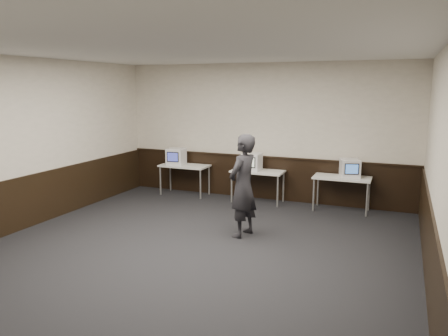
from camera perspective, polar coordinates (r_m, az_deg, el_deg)
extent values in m
plane|color=black|center=(7.09, -4.91, -11.41)|extent=(8.00, 8.00, 0.00)
plane|color=white|center=(6.60, -5.36, 15.32)|extent=(8.00, 8.00, 0.00)
plane|color=beige|center=(10.34, 5.19, 4.69)|extent=(7.00, 0.00, 7.00)
plane|color=beige|center=(8.83, -25.74, 2.70)|extent=(0.00, 8.00, 8.00)
plane|color=beige|center=(5.94, 26.41, -0.70)|extent=(0.00, 8.00, 8.00)
cube|color=black|center=(10.49, 5.06, -1.31)|extent=(6.98, 0.04, 1.00)
cube|color=black|center=(9.01, -25.09, -4.25)|extent=(0.04, 7.98, 1.00)
cube|color=black|center=(6.22, 25.39, -10.67)|extent=(0.04, 7.98, 1.00)
cube|color=black|center=(10.38, 5.07, 1.48)|extent=(6.98, 0.06, 0.04)
cube|color=white|center=(10.82, -5.18, 0.29)|extent=(1.20, 0.60, 0.04)
cylinder|color=#999999|center=(10.94, -8.31, -1.66)|extent=(0.04, 0.04, 0.71)
cylinder|color=#999999|center=(10.43, -3.10, -2.16)|extent=(0.04, 0.04, 0.71)
cylinder|color=#999999|center=(11.36, -7.02, -1.17)|extent=(0.04, 0.04, 0.71)
cylinder|color=#999999|center=(10.87, -1.96, -1.63)|extent=(0.04, 0.04, 0.71)
cube|color=white|center=(10.09, 4.43, -0.44)|extent=(1.20, 0.60, 0.04)
cylinder|color=#999999|center=(10.12, 1.00, -2.55)|extent=(0.04, 0.04, 0.71)
cylinder|color=#999999|center=(9.78, 7.01, -3.08)|extent=(0.04, 0.04, 0.71)
cylinder|color=#999999|center=(10.58, 1.99, -1.98)|extent=(0.04, 0.04, 0.71)
cylinder|color=#999999|center=(10.25, 7.76, -2.47)|extent=(0.04, 0.04, 0.71)
cube|color=white|center=(9.69, 15.18, -1.24)|extent=(1.20, 0.60, 0.04)
cylinder|color=#999999|center=(9.61, 11.62, -3.47)|extent=(0.04, 0.04, 0.71)
cylinder|color=#999999|center=(9.48, 18.17, -3.98)|extent=(0.04, 0.04, 0.71)
cylinder|color=#999999|center=(10.09, 12.16, -2.83)|extent=(0.04, 0.04, 0.71)
cylinder|color=#999999|center=(9.96, 18.40, -3.30)|extent=(0.04, 0.04, 0.71)
cube|color=white|center=(10.86, -6.26, 1.50)|extent=(0.45, 0.47, 0.41)
cube|color=black|center=(10.66, -6.71, 1.44)|extent=(0.31, 0.05, 0.24)
cube|color=#3C45B3|center=(10.65, -6.73, 1.43)|extent=(0.26, 0.03, 0.20)
cube|color=white|center=(10.07, 3.67, 0.83)|extent=(0.40, 0.42, 0.40)
cube|color=black|center=(9.87, 3.28, 0.75)|extent=(0.30, 0.02, 0.24)
cube|color=beige|center=(9.86, 3.26, 0.74)|extent=(0.26, 0.00, 0.20)
cube|color=white|center=(9.66, 16.12, -0.02)|extent=(0.49, 0.51, 0.39)
cube|color=black|center=(9.45, 16.35, -0.13)|extent=(0.29, 0.10, 0.23)
cube|color=#3762A4|center=(9.44, 16.37, -0.14)|extent=(0.24, 0.08, 0.20)
imported|color=black|center=(7.74, 2.49, -2.34)|extent=(0.58, 0.75, 1.84)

